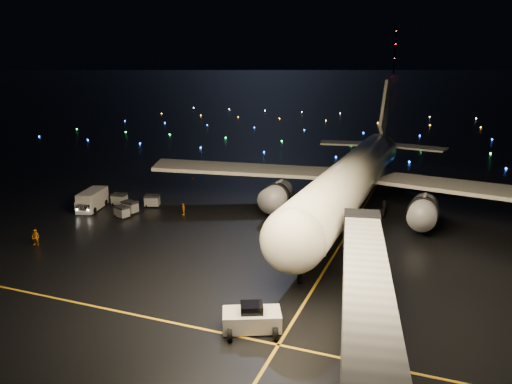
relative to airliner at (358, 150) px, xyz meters
The scene contains 19 objects.
ground 274.64m from the airliner, 92.32° to the left, with size 2000.00×2000.00×0.00m, color black.
lane_centre 13.54m from the airliner, 85.14° to the right, with size 0.25×80.00×0.02m, color gold.
lane_cross 40.02m from the airliner, 114.25° to the right, with size 60.00×0.25×0.02m, color gold.
airliner is the anchor object (origin of this frame).
pushback_tug 35.13m from the airliner, 92.84° to the right, with size 4.41×2.31×2.10m, color beige.
belt_loader 19.30m from the airliner, 97.00° to the right, with size 6.70×1.83×3.25m, color beige, non-canonical shape.
service_truck 36.71m from the airliner, 159.46° to the right, with size 2.26×7.17×2.64m, color beige.
crew_b 40.98m from the airliner, 139.07° to the right, with size 0.91×0.71×1.88m, color orange.
crew_c 24.49m from the airliner, 152.96° to the right, with size 0.92×0.38×1.58m, color orange.
safety_cone_0 12.53m from the airliner, 118.61° to the right, with size 0.49×0.49×0.56m, color #FD3C00.
safety_cone_1 9.90m from the airliner, 157.29° to the right, with size 0.48×0.48×0.54m, color #FD3C00.
safety_cone_2 12.49m from the airliner, 157.18° to the right, with size 0.41×0.41×0.46m, color #FD3C00.
safety_cone_3 31.03m from the airliner, 165.48° to the left, with size 0.47×0.47×0.53m, color #FD3C00.
radio_mast 718.21m from the airliner, 95.68° to the left, with size 1.80×1.80×64.00m, color black.
taxiway_lights 81.45m from the airliner, 97.86° to the left, with size 164.00×92.00×0.36m, color black, non-canonical shape.
baggage_cart_0 29.09m from the airliner, 161.71° to the right, with size 1.99×1.39×1.69m, color gray.
baggage_cart_1 31.42m from the airliner, 155.81° to the right, with size 1.96×1.37×1.67m, color gray.
baggage_cart_2 33.82m from the airliner, 162.89° to the right, with size 1.96×1.37×1.66m, color gray.
baggage_cart_3 32.14m from the airliner, 152.36° to the right, with size 1.81×1.27×1.54m, color gray.
Camera 1 is at (21.93, -40.35, 19.90)m, focal length 35.00 mm.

